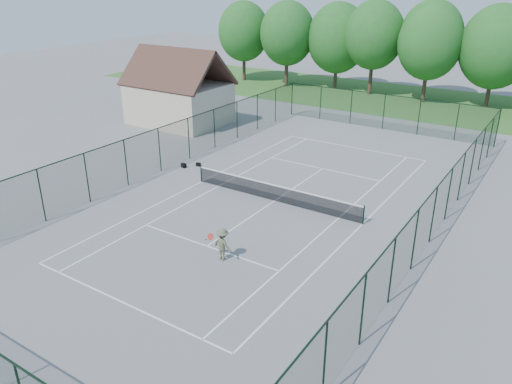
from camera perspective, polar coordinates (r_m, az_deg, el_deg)
ground at (r=29.37m, az=2.13°, el=-1.03°), size 140.00×140.00×0.00m
grass_far at (r=56.04m, az=18.46°, el=9.73°), size 80.00×16.00×0.01m
court_lines at (r=29.37m, az=2.13°, el=-1.02°), size 11.05×23.85×0.01m
tennis_net at (r=29.14m, az=2.15°, el=0.00°), size 11.08×0.08×1.10m
fence_enclosure at (r=28.76m, az=2.18°, el=1.80°), size 18.05×36.05×3.02m
utility_building at (r=45.28m, az=-8.87°, el=11.66°), size 8.60×6.27×6.63m
tree_line_far at (r=55.06m, az=19.28°, el=15.78°), size 39.40×6.40×9.70m
sports_bag_a at (r=34.82m, az=-8.27°, el=3.02°), size 0.42×0.31×0.30m
sports_bag_b at (r=34.97m, az=-6.61°, el=3.15°), size 0.33×0.22×0.24m
tennis_player at (r=23.19m, az=-3.83°, el=-5.98°), size 2.08×0.86×1.57m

